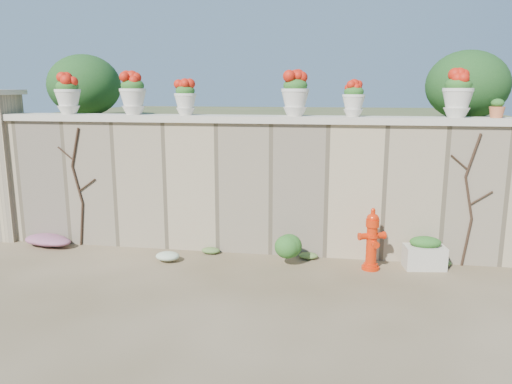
% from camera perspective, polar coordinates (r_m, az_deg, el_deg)
% --- Properties ---
extents(ground, '(80.00, 80.00, 0.00)m').
position_cam_1_polar(ground, '(6.31, -4.16, -11.63)').
color(ground, '#4F3F27').
rests_on(ground, ground).
extents(stone_wall, '(8.00, 0.40, 2.00)m').
position_cam_1_polar(stone_wall, '(7.70, -1.16, 0.53)').
color(stone_wall, '#9D8A68').
rests_on(stone_wall, ground).
extents(wall_cap, '(8.10, 0.52, 0.10)m').
position_cam_1_polar(wall_cap, '(7.57, -1.19, 8.35)').
color(wall_cap, beige).
rests_on(wall_cap, stone_wall).
extents(gate_pillar, '(0.72, 0.72, 2.48)m').
position_cam_1_polar(gate_pillar, '(9.34, -27.10, 2.82)').
color(gate_pillar, '#9D8A68').
rests_on(gate_pillar, ground).
extents(raised_fill, '(9.00, 6.00, 2.00)m').
position_cam_1_polar(raised_fill, '(10.82, 1.93, 3.81)').
color(raised_fill, '#384C23').
rests_on(raised_fill, ground).
extents(back_shrub_left, '(1.30, 1.30, 1.10)m').
position_cam_1_polar(back_shrub_left, '(9.77, -19.01, 11.44)').
color(back_shrub_left, '#143814').
rests_on(back_shrub_left, raised_fill).
extents(back_shrub_right, '(1.30, 1.30, 1.10)m').
position_cam_1_polar(back_shrub_right, '(8.86, 22.99, 11.18)').
color(back_shrub_right, '#143814').
rests_on(back_shrub_right, raised_fill).
extents(vine_left, '(0.60, 0.04, 1.91)m').
position_cam_1_polar(vine_left, '(8.41, -19.67, 0.73)').
color(vine_left, black).
rests_on(vine_left, ground).
extents(vine_right, '(0.60, 0.04, 1.91)m').
position_cam_1_polar(vine_right, '(7.59, 23.22, -0.68)').
color(vine_right, black).
rests_on(vine_right, ground).
extents(fire_hydrant, '(0.38, 0.27, 0.88)m').
position_cam_1_polar(fire_hydrant, '(7.16, 13.10, -5.26)').
color(fire_hydrant, red).
rests_on(fire_hydrant, ground).
extents(planter_box, '(0.60, 0.40, 0.47)m').
position_cam_1_polar(planter_box, '(7.48, 18.71, -6.68)').
color(planter_box, beige).
rests_on(planter_box, ground).
extents(green_shrub, '(0.68, 0.61, 0.65)m').
position_cam_1_polar(green_shrub, '(7.21, 3.57, -5.83)').
color(green_shrub, '#1E5119').
rests_on(green_shrub, ground).
extents(magenta_clump, '(0.91, 0.60, 0.24)m').
position_cam_1_polar(magenta_clump, '(8.66, -22.50, -5.10)').
color(magenta_clump, '#C12697').
rests_on(magenta_clump, ground).
extents(white_flowers, '(0.53, 0.42, 0.19)m').
position_cam_1_polar(white_flowers, '(7.55, -10.07, -7.00)').
color(white_flowers, white).
rests_on(white_flowers, ground).
extents(urn_pot_0, '(0.40, 0.40, 0.63)m').
position_cam_1_polar(urn_pot_0, '(8.55, -20.71, 10.41)').
color(urn_pot_0, beige).
rests_on(urn_pot_0, wall_cap).
extents(urn_pot_1, '(0.41, 0.41, 0.64)m').
position_cam_1_polar(urn_pot_1, '(8.07, -13.89, 10.84)').
color(urn_pot_1, beige).
rests_on(urn_pot_1, wall_cap).
extents(urn_pot_2, '(0.34, 0.34, 0.53)m').
position_cam_1_polar(urn_pot_2, '(7.78, -8.08, 10.62)').
color(urn_pot_2, beige).
rests_on(urn_pot_2, wall_cap).
extents(urn_pot_3, '(0.41, 0.41, 0.64)m').
position_cam_1_polar(urn_pot_3, '(7.45, 4.50, 11.08)').
color(urn_pot_3, beige).
rests_on(urn_pot_3, wall_cap).
extents(urn_pot_4, '(0.33, 0.33, 0.51)m').
position_cam_1_polar(urn_pot_4, '(7.43, 11.10, 10.41)').
color(urn_pot_4, beige).
rests_on(urn_pot_4, wall_cap).
extents(urn_pot_5, '(0.42, 0.42, 0.65)m').
position_cam_1_polar(urn_pot_5, '(7.60, 22.06, 10.33)').
color(urn_pot_5, beige).
rests_on(urn_pot_5, wall_cap).
extents(terracotta_pot, '(0.21, 0.21, 0.25)m').
position_cam_1_polar(terracotta_pot, '(7.74, 25.83, 8.50)').
color(terracotta_pot, '#BF633A').
rests_on(terracotta_pot, wall_cap).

